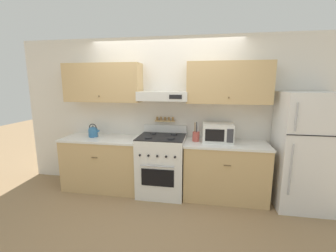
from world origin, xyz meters
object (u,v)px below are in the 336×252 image
stove_range (162,165)px  tea_kettle (93,131)px  utensil_crock (196,136)px  microwave (218,133)px  refrigerator (305,151)px

stove_range → tea_kettle: (-1.21, 0.07, 0.50)m
stove_range → utensil_crock: 0.73m
tea_kettle → microwave: size_ratio=0.49×
refrigerator → utensil_crock: 1.58m
refrigerator → tea_kettle: (-3.33, 0.09, 0.14)m
refrigerator → microwave: refrigerator is taller
refrigerator → utensil_crock: refrigerator is taller
microwave → utensil_crock: bearing=-177.0°
microwave → tea_kettle: bearing=-179.5°
stove_range → utensil_crock: (0.54, 0.07, 0.49)m
microwave → stove_range: bearing=-174.4°
stove_range → microwave: 1.04m
stove_range → tea_kettle: bearing=176.7°
stove_range → tea_kettle: size_ratio=4.79×
refrigerator → tea_kettle: 3.33m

